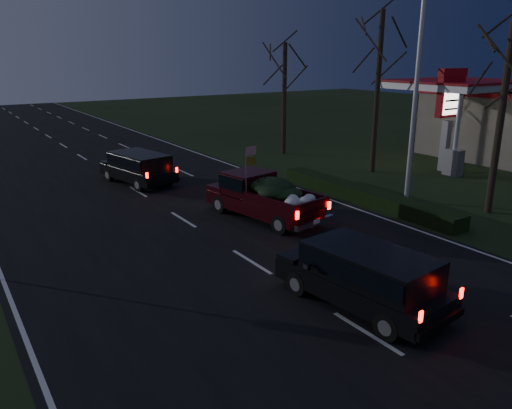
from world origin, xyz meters
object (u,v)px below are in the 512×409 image
pickup_truck (263,194)px  lead_suv (139,165)px  rear_suv (366,272)px  light_pole (417,74)px  gas_price_pylon (450,103)px

pickup_truck → lead_suv: 8.24m
lead_suv → rear_suv: bearing=-100.2°
lead_suv → rear_suv: rear_suv is taller
lead_suv → pickup_truck: bearing=-85.8°
lead_suv → rear_suv: size_ratio=1.01×
light_pole → rear_suv: 11.46m
gas_price_pylon → lead_suv: gas_price_pylon is taller
light_pole → pickup_truck: bearing=167.2°
light_pole → gas_price_pylon: (6.50, 2.99, -1.71)m
pickup_truck → gas_price_pylon: bearing=-3.2°
light_pole → pickup_truck: size_ratio=1.74×
gas_price_pylon → rear_suv: size_ratio=1.19×
pickup_truck → rear_suv: size_ratio=1.12×
pickup_truck → rear_suv: pickup_truck is taller
rear_suv → pickup_truck: bearing=68.8°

